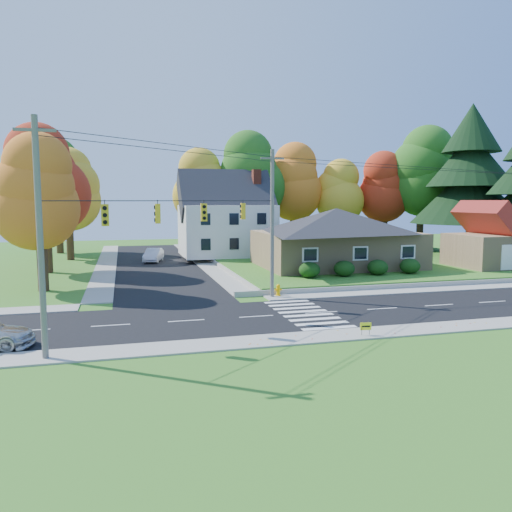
{
  "coord_description": "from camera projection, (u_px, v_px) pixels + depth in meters",
  "views": [
    {
      "loc": [
        -11.21,
        -26.99,
        6.61
      ],
      "look_at": [
        -1.88,
        8.0,
        2.58
      ],
      "focal_mm": 35.0,
      "sensor_mm": 36.0,
      "label": 1
    }
  ],
  "objects": [
    {
      "name": "tree_lot_2",
      "position": [
        293.0,
        182.0,
        63.74
      ],
      "size": [
        7.28,
        7.28,
        13.56
      ],
      "color": "#3F2A19",
      "rests_on": "lawn"
    },
    {
      "name": "white_car",
      "position": [
        153.0,
        255.0,
        53.9
      ],
      "size": [
        2.56,
        4.61,
        1.44
      ],
      "primitive_type": "imported",
      "rotation": [
        0.0,
        0.0,
        -0.25
      ],
      "color": "silver",
      "rests_on": "road_cross"
    },
    {
      "name": "lawn",
      "position": [
        360.0,
        261.0,
        52.99
      ],
      "size": [
        30.0,
        30.0,
        0.5
      ],
      "primitive_type": "cube",
      "color": "#3D7923",
      "rests_on": "ground"
    },
    {
      "name": "hedge_row",
      "position": [
        361.0,
        268.0,
        40.73
      ],
      "size": [
        10.7,
        1.7,
        1.27
      ],
      "color": "#163A10",
      "rests_on": "lawn"
    },
    {
      "name": "road_cross",
      "position": [
        156.0,
        264.0,
        52.44
      ],
      "size": [
        8.0,
        44.0,
        0.02
      ],
      "primitive_type": "cube",
      "color": "black",
      "rests_on": "ground"
    },
    {
      "name": "tree_lot_3",
      "position": [
        340.0,
        192.0,
        64.46
      ],
      "size": [
        6.16,
        6.16,
        11.47
      ],
      "color": "#3F2A19",
      "rests_on": "lawn"
    },
    {
      "name": "tree_west_3",
      "position": [
        57.0,
        180.0,
        62.06
      ],
      "size": [
        7.84,
        7.84,
        14.6
      ],
      "color": "#3F2A19",
      "rests_on": "ground"
    },
    {
      "name": "tree_west_2",
      "position": [
        68.0,
        190.0,
        55.04
      ],
      "size": [
        6.72,
        6.72,
        12.51
      ],
      "color": "#3F2A19",
      "rests_on": "ground"
    },
    {
      "name": "tree_lot_4",
      "position": [
        385.0,
        187.0,
        64.97
      ],
      "size": [
        6.72,
        6.72,
        12.51
      ],
      "color": "#3F2A19",
      "rests_on": "lawn"
    },
    {
      "name": "garage",
      "position": [
        493.0,
        241.0,
        46.36
      ],
      "size": [
        7.3,
        6.3,
        4.6
      ],
      "color": "tan",
      "rests_on": "lawn"
    },
    {
      "name": "sidewalk_north",
      "position": [
        294.0,
        296.0,
        34.32
      ],
      "size": [
        90.0,
        2.0,
        0.08
      ],
      "primitive_type": "cube",
      "color": "#9C9A90",
      "rests_on": "ground"
    },
    {
      "name": "tree_lot_5",
      "position": [
        422.0,
        172.0,
        63.85
      ],
      "size": [
        8.4,
        8.4,
        15.64
      ],
      "color": "#3F2A19",
      "rests_on": "lawn"
    },
    {
      "name": "ranch_house",
      "position": [
        336.0,
        237.0,
        46.58
      ],
      "size": [
        14.6,
        10.6,
        5.4
      ],
      "color": "tan",
      "rests_on": "lawn"
    },
    {
      "name": "tree_lot_1",
      "position": [
        250.0,
        176.0,
        61.18
      ],
      "size": [
        7.84,
        7.84,
        14.6
      ],
      "color": "#3F2A19",
      "rests_on": "lawn"
    },
    {
      "name": "tree_west_1",
      "position": [
        44.0,
        180.0,
        45.11
      ],
      "size": [
        7.28,
        7.28,
        13.56
      ],
      "color": "#3F2A19",
      "rests_on": "ground"
    },
    {
      "name": "tree_west_0",
      "position": [
        39.0,
        193.0,
        35.9
      ],
      "size": [
        6.16,
        6.16,
        11.47
      ],
      "color": "#3F2A19",
      "rests_on": "ground"
    },
    {
      "name": "yard_sign",
      "position": [
        366.0,
        327.0,
        24.29
      ],
      "size": [
        0.56,
        0.11,
        0.7
      ],
      "color": "black",
      "rests_on": "ground"
    },
    {
      "name": "ground",
      "position": [
        321.0,
        313.0,
        29.52
      ],
      "size": [
        120.0,
        120.0,
        0.0
      ],
      "primitive_type": "plane",
      "color": "#3D7923"
    },
    {
      "name": "road_main",
      "position": [
        321.0,
        313.0,
        29.52
      ],
      "size": [
        90.0,
        8.0,
        0.02
      ],
      "primitive_type": "cube",
      "color": "black",
      "rests_on": "ground"
    },
    {
      "name": "fire_hydrant",
      "position": [
        278.0,
        291.0,
        34.45
      ],
      "size": [
        0.5,
        0.39,
        0.88
      ],
      "color": "#FFBA02",
      "rests_on": "ground"
    },
    {
      "name": "colonial_house",
      "position": [
        227.0,
        219.0,
        55.92
      ],
      "size": [
        10.4,
        8.4,
        9.6
      ],
      "color": "silver",
      "rests_on": "lawn"
    },
    {
      "name": "tree_lot_0",
      "position": [
        200.0,
        187.0,
        60.74
      ],
      "size": [
        6.72,
        6.72,
        12.51
      ],
      "color": "#3F2A19",
      "rests_on": "lawn"
    },
    {
      "name": "traffic_infrastructure",
      "position": [
        312.0,
        225.0,
        30.22
      ],
      "size": [
        38.1,
        10.66,
        10.0
      ],
      "color": "#666059",
      "rests_on": "ground"
    },
    {
      "name": "sidewalk_south",
      "position": [
        360.0,
        334.0,
        24.72
      ],
      "size": [
        90.0,
        2.0,
        0.08
      ],
      "primitive_type": "cube",
      "color": "#9C9A90",
      "rests_on": "ground"
    },
    {
      "name": "conifer_east_a",
      "position": [
        470.0,
        176.0,
        56.52
      ],
      "size": [
        12.8,
        12.8,
        16.96
      ],
      "color": "#3F2A19",
      "rests_on": "lawn"
    }
  ]
}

